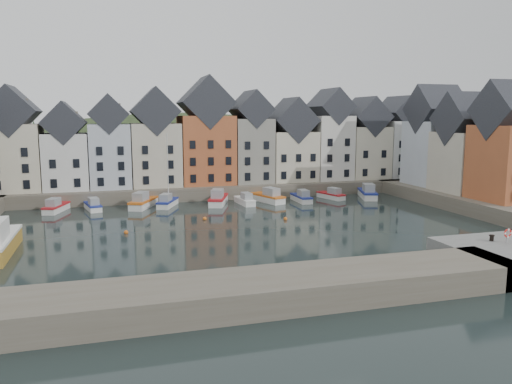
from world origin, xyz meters
name	(u,v)px	position (x,y,z in m)	size (l,w,h in m)	color
ground	(251,232)	(0.00, 0.00, 0.00)	(260.00, 260.00, 0.00)	black
far_quay	(204,188)	(0.00, 30.00, 1.00)	(90.00, 16.00, 2.00)	#554F41
right_quay	(496,203)	(37.00, 3.00, 1.00)	(14.00, 54.00, 2.00)	#554F41
near_wall	(198,298)	(-10.00, -22.00, 1.00)	(50.00, 6.00, 2.00)	#554F41
hillside	(185,254)	(0.02, 56.00, -17.96)	(153.60, 70.40, 64.00)	#212E17
far_terrace	(224,142)	(3.21, 28.00, 8.88)	(72.37, 8.16, 17.78)	beige
right_terrace	(469,146)	(36.00, 8.07, 8.91)	(8.30, 24.25, 16.36)	#B0B8C3
mooring_buoys	(209,223)	(-4.00, 5.33, 0.15)	(20.50, 5.50, 0.50)	#CE5E18
boat_a	(56,207)	(-22.99, 19.18, 0.66)	(3.44, 6.07, 2.22)	silver
boat_b	(93,206)	(-18.03, 19.08, 0.61)	(2.76, 5.61, 2.06)	silver
boat_c	(143,202)	(-11.06, 19.10, 0.79)	(4.84, 7.15, 2.65)	silver
boat_d	(167,202)	(-7.58, 18.84, 0.72)	(3.89, 6.00, 11.01)	silver
boat_e	(218,199)	(0.04, 18.56, 0.79)	(4.41, 7.26, 2.67)	silver
boat_f	(245,200)	(3.95, 17.45, 0.62)	(2.16, 5.52, 2.07)	silver
boat_g	(268,197)	(7.98, 18.44, 0.76)	(4.12, 7.00, 2.57)	silver
boat_h	(302,198)	(13.05, 17.23, 0.65)	(1.83, 5.73, 2.19)	silver
boat_i	(332,195)	(18.74, 18.50, 0.61)	(3.16, 5.61, 2.06)	silver
boat_j	(368,193)	(24.68, 17.51, 0.80)	(4.35, 7.35, 2.70)	silver
mooring_bollard	(492,238)	(17.77, -17.93, 2.31)	(0.48, 0.48, 0.56)	black
life_ring_post	(508,233)	(18.62, -18.87, 2.86)	(0.80, 0.17, 1.30)	gray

